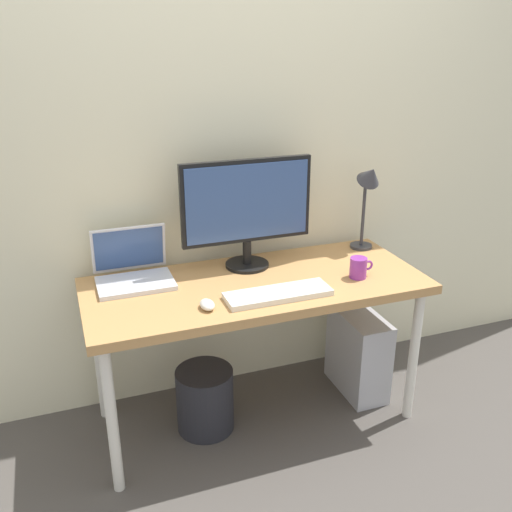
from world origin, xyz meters
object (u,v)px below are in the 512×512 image
(computer_tower, at_px, (358,353))
(wastebasket, at_px, (205,400))
(monitor, at_px, (247,207))
(mouse, at_px, (207,305))
(coffee_mug, at_px, (359,268))
(keyboard, at_px, (278,294))
(desk_lamp, at_px, (369,188))
(laptop, at_px, (133,268))
(desk, at_px, (256,295))

(computer_tower, height_order, wastebasket, computer_tower)
(monitor, relative_size, mouse, 6.64)
(coffee_mug, bearing_deg, keyboard, -171.66)
(mouse, bearing_deg, desk_lamp, 21.20)
(mouse, bearing_deg, monitor, 50.52)
(laptop, height_order, mouse, laptop)
(mouse, distance_m, computer_tower, 0.99)
(laptop, xyz_separation_m, mouse, (0.23, -0.37, -0.04))
(desk_lamp, distance_m, computer_tower, 0.82)
(desk, distance_m, wastebasket, 0.55)
(coffee_mug, height_order, wastebasket, coffee_mug)
(mouse, bearing_deg, wastebasket, 83.62)
(desk, relative_size, laptop, 4.60)
(desk_lamp, distance_m, keyboard, 0.76)
(computer_tower, bearing_deg, laptop, 171.12)
(desk_lamp, height_order, keyboard, desk_lamp)
(mouse, height_order, coffee_mug, coffee_mug)
(desk_lamp, bearing_deg, coffee_mug, -124.49)
(laptop, bearing_deg, keyboard, -34.37)
(desk, relative_size, coffee_mug, 13.38)
(coffee_mug, height_order, computer_tower, coffee_mug)
(computer_tower, bearing_deg, desk_lamp, 61.70)
(laptop, bearing_deg, wastebasket, -38.53)
(keyboard, bearing_deg, mouse, -179.49)
(coffee_mug, relative_size, computer_tower, 0.26)
(mouse, bearing_deg, keyboard, 0.51)
(mouse, xyz_separation_m, computer_tower, (0.82, 0.20, -0.51))
(keyboard, distance_m, computer_tower, 0.75)
(mouse, xyz_separation_m, wastebasket, (0.02, 0.17, -0.57))
(monitor, distance_m, coffee_mug, 0.56)
(keyboard, height_order, coffee_mug, coffee_mug)
(coffee_mug, bearing_deg, laptop, 162.00)
(desk_lamp, height_order, coffee_mug, desk_lamp)
(desk, relative_size, monitor, 2.46)
(desk, bearing_deg, coffee_mug, -14.11)
(mouse, bearing_deg, computer_tower, 13.75)
(desk, xyz_separation_m, monitor, (0.02, 0.18, 0.35))
(laptop, bearing_deg, coffee_mug, -18.00)
(monitor, height_order, mouse, monitor)
(monitor, bearing_deg, mouse, -129.48)
(keyboard, bearing_deg, desk, 101.48)
(laptop, bearing_deg, desk_lamp, -0.79)
(desk_lamp, relative_size, mouse, 4.92)
(monitor, distance_m, desk_lamp, 0.61)
(monitor, xyz_separation_m, coffee_mug, (0.42, -0.29, -0.24))
(laptop, distance_m, mouse, 0.43)
(laptop, relative_size, coffee_mug, 2.91)
(mouse, bearing_deg, coffee_mug, 5.02)
(laptop, xyz_separation_m, coffee_mug, (0.93, -0.30, -0.01))
(desk, relative_size, keyboard, 3.34)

